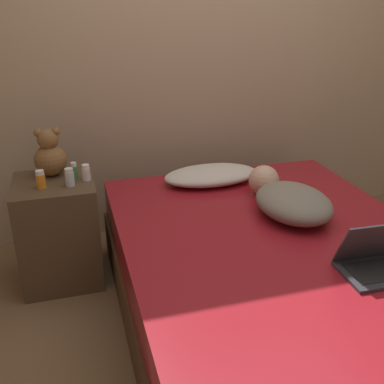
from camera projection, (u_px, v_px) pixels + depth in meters
name	position (u px, v px, depth m)	size (l,w,h in m)	color
ground_plane	(270.00, 318.00, 2.41)	(12.00, 12.00, 0.00)	brown
wall_back	(203.00, 43.00, 3.00)	(8.00, 0.06, 2.60)	tan
bed	(273.00, 280.00, 2.31)	(1.53, 1.95, 0.50)	#4C331E
nightstand	(59.00, 231.00, 2.65)	(0.45, 0.45, 0.63)	brown
pillow	(211.00, 175.00, 2.82)	(0.60, 0.32, 0.10)	beige
person_lying	(289.00, 199.00, 2.42)	(0.41, 0.66, 0.18)	gray
laptop	(377.00, 260.00, 1.92)	(0.34, 0.25, 0.22)	#333338
teddy_bear	(50.00, 155.00, 2.57)	(0.18, 0.18, 0.28)	brown
bottle_clear	(70.00, 177.00, 2.45)	(0.05, 0.05, 0.10)	silver
bottle_white	(86.00, 173.00, 2.53)	(0.05, 0.05, 0.09)	white
bottle_green	(74.00, 171.00, 2.54)	(0.04, 0.04, 0.10)	#3D8E4C
bottle_orange	(41.00, 180.00, 2.42)	(0.05, 0.05, 0.10)	orange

